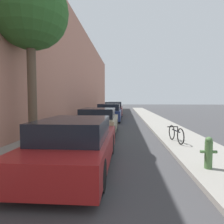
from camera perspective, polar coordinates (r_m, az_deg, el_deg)
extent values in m
plane|color=#3D3D3F|center=(14.29, 2.34, -3.47)|extent=(120.00, 120.00, 0.00)
cube|color=gray|center=(14.66, -9.08, -3.10)|extent=(2.00, 52.00, 0.12)
cube|color=gray|center=(14.50, 13.90, -3.24)|extent=(2.00, 52.00, 0.12)
cube|color=tan|center=(15.18, -14.38, 14.06)|extent=(0.70, 52.00, 9.09)
cylinder|color=black|center=(6.73, -14.30, -8.92)|extent=(0.22, 0.64, 0.64)
cylinder|color=black|center=(6.42, -0.53, -9.42)|extent=(0.22, 0.64, 0.64)
cylinder|color=black|center=(4.38, -25.71, -16.04)|extent=(0.22, 0.64, 0.64)
cylinder|color=black|center=(3.89, -3.78, -18.26)|extent=(0.22, 0.64, 0.64)
cube|color=maroon|center=(5.23, -10.57, -10.65)|extent=(1.80, 4.29, 0.62)
cube|color=black|center=(4.96, -11.14, -4.88)|extent=(1.59, 2.23, 0.50)
cylinder|color=black|center=(11.37, -7.11, -3.66)|extent=(0.22, 0.66, 0.66)
cylinder|color=black|center=(11.17, 1.03, -3.77)|extent=(0.22, 0.66, 0.66)
cylinder|color=black|center=(8.94, -10.23, -5.68)|extent=(0.22, 0.66, 0.66)
cylinder|color=black|center=(8.69, 0.17, -5.90)|extent=(0.22, 0.66, 0.66)
cube|color=tan|center=(9.98, -3.97, -3.53)|extent=(1.83, 4.05, 0.69)
cube|color=black|center=(9.76, -4.12, -0.29)|extent=(1.61, 2.11, 0.47)
cylinder|color=black|center=(17.24, -3.17, -1.10)|extent=(0.22, 0.69, 0.69)
cylinder|color=black|center=(17.11, 2.38, -1.14)|extent=(0.22, 0.69, 0.69)
cylinder|color=black|center=(14.65, -4.45, -1.95)|extent=(0.22, 0.69, 0.69)
cylinder|color=black|center=(14.50, 2.09, -2.00)|extent=(0.22, 0.69, 0.69)
cube|color=navy|center=(15.84, -0.77, -0.72)|extent=(1.90, 4.24, 0.75)
cube|color=black|center=(15.63, -0.82, 1.52)|extent=(1.67, 2.20, 0.50)
cylinder|color=black|center=(22.34, -1.38, 0.01)|extent=(0.22, 0.71, 0.71)
cylinder|color=black|center=(22.25, 2.88, -0.01)|extent=(0.22, 0.71, 0.71)
cylinder|color=black|center=(19.62, -2.13, -0.50)|extent=(0.22, 0.71, 0.71)
cylinder|color=black|center=(19.52, 2.72, -0.52)|extent=(0.22, 0.71, 0.71)
cube|color=maroon|center=(20.90, 0.53, 0.41)|extent=(1.89, 4.42, 0.79)
cube|color=black|center=(20.70, 0.50, 2.22)|extent=(1.66, 2.30, 0.54)
cylinder|color=black|center=(28.16, -0.55, 0.69)|extent=(0.22, 0.64, 0.64)
cylinder|color=black|center=(28.08, 2.81, 0.68)|extent=(0.22, 0.64, 0.64)
cylinder|color=black|center=(25.72, -0.99, 0.41)|extent=(0.22, 0.64, 0.64)
cylinder|color=black|center=(25.63, 2.70, 0.40)|extent=(0.22, 0.64, 0.64)
cube|color=slate|center=(26.87, 1.00, 1.09)|extent=(1.88, 3.95, 0.80)
cube|color=black|center=(26.69, 0.98, 2.50)|extent=(1.65, 2.06, 0.53)
cylinder|color=brown|center=(7.91, -22.65, 6.47)|extent=(0.33, 0.33, 4.16)
sphere|color=#2D6028|center=(8.55, -23.17, 25.90)|extent=(2.80, 2.80, 2.80)
cylinder|color=#47703D|center=(5.25, 26.74, -11.34)|extent=(0.18, 0.18, 0.65)
sphere|color=#47703D|center=(5.17, 26.85, -7.51)|extent=(0.17, 0.17, 0.17)
cylinder|color=#47703D|center=(5.18, 25.36, -10.60)|extent=(0.12, 0.07, 0.07)
cylinder|color=#47703D|center=(5.28, 28.14, -10.41)|extent=(0.12, 0.07, 0.07)
torus|color=black|center=(8.36, 17.32, -5.79)|extent=(0.12, 0.61, 0.61)
torus|color=black|center=(7.56, 19.71, -6.83)|extent=(0.12, 0.61, 0.61)
cube|color=black|center=(7.94, 18.48, -5.31)|extent=(0.13, 0.74, 0.04)
cylinder|color=black|center=(7.78, 18.93, -4.88)|extent=(0.04, 0.04, 0.17)
cube|color=black|center=(8.26, 17.53, -4.20)|extent=(0.44, 0.09, 0.04)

